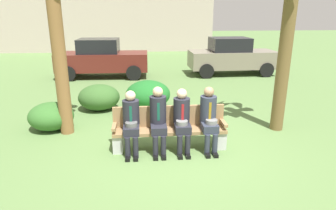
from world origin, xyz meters
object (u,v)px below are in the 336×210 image
at_px(shrub_far_lawn, 51,116).
at_px(shrub_near_bench, 148,94).
at_px(park_bench, 169,128).
at_px(parked_car_near, 102,58).
at_px(parked_car_far, 231,56).
at_px(seated_man_leftmost, 131,119).
at_px(shrub_mid_lawn, 99,97).
at_px(seated_man_rightmost, 209,116).
at_px(seated_man_centerright, 182,117).
at_px(seated_man_centerleft, 158,117).

bearing_deg(shrub_far_lawn, shrub_near_bench, 32.04).
bearing_deg(park_bench, parked_car_near, 107.02).
height_order(shrub_near_bench, parked_car_far, parked_car_far).
xyz_separation_m(seated_man_leftmost, shrub_mid_lawn, (-1.04, 2.90, -0.34)).
bearing_deg(park_bench, shrub_far_lawn, 155.30).
height_order(seated_man_rightmost, shrub_near_bench, seated_man_rightmost).
xyz_separation_m(seated_man_centerright, shrub_near_bench, (-0.63, 2.94, -0.31)).
distance_m(seated_man_centerleft, seated_man_centerright, 0.49).
relative_size(park_bench, shrub_far_lawn, 2.17).
bearing_deg(seated_man_centerleft, seated_man_rightmost, -0.44).
bearing_deg(seated_man_leftmost, park_bench, 9.78).
distance_m(seated_man_centerright, shrub_mid_lawn, 3.58).
relative_size(park_bench, parked_car_far, 0.60).
distance_m(shrub_near_bench, parked_car_near, 5.00).
relative_size(seated_man_centerleft, seated_man_rightmost, 1.02).
bearing_deg(seated_man_centerleft, seated_man_centerright, -1.24).
distance_m(seated_man_centerright, parked_car_far, 8.33).
distance_m(park_bench, shrub_far_lawn, 3.08).
relative_size(seated_man_centerright, shrub_far_lawn, 1.20).
distance_m(park_bench, shrub_mid_lawn, 3.31).
xyz_separation_m(seated_man_centerleft, parked_car_near, (-2.03, 7.54, 0.08)).
bearing_deg(parked_car_near, park_bench, -72.98).
relative_size(seated_man_centerleft, seated_man_centerright, 1.04).
relative_size(shrub_mid_lawn, parked_car_far, 0.31).
bearing_deg(seated_man_leftmost, seated_man_centerleft, 1.26).
bearing_deg(shrub_far_lawn, seated_man_centerleft, -28.88).
bearing_deg(seated_man_centerleft, shrub_near_bench, 92.78).
xyz_separation_m(seated_man_centerright, seated_man_rightmost, (0.56, 0.00, 0.01)).
distance_m(seated_man_centerleft, shrub_far_lawn, 2.95).
height_order(seated_man_rightmost, parked_car_near, parked_car_near).
distance_m(seated_man_rightmost, parked_car_far, 8.11).
distance_m(seated_man_leftmost, seated_man_centerright, 1.04).
height_order(seated_man_centerright, shrub_far_lawn, seated_man_centerright).
height_order(seated_man_centerright, shrub_near_bench, seated_man_centerright).
relative_size(seated_man_rightmost, shrub_far_lawn, 1.23).
distance_m(park_bench, seated_man_rightmost, 0.87).
bearing_deg(shrub_near_bench, parked_car_far, 49.84).
xyz_separation_m(seated_man_leftmost, parked_car_far, (4.37, 7.63, 0.12)).
bearing_deg(seated_man_leftmost, seated_man_rightmost, 0.15).
xyz_separation_m(shrub_near_bench, parked_car_near, (-1.89, 4.62, 0.42)).
xyz_separation_m(seated_man_centerleft, seated_man_rightmost, (1.05, -0.01, -0.02)).
bearing_deg(parked_car_near, seated_man_centerleft, -74.94).
bearing_deg(shrub_near_bench, shrub_mid_lawn, -178.38).
height_order(seated_man_centerleft, parked_car_near, parked_car_near).
relative_size(park_bench, parked_car_near, 0.60).
xyz_separation_m(shrub_mid_lawn, parked_car_near, (-0.44, 4.66, 0.46)).
bearing_deg(park_bench, parked_car_far, 64.48).
height_order(park_bench, seated_man_centerleft, seated_man_centerleft).
relative_size(seated_man_centerleft, parked_car_far, 0.35).
xyz_separation_m(park_bench, seated_man_centerleft, (-0.24, -0.12, 0.32)).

